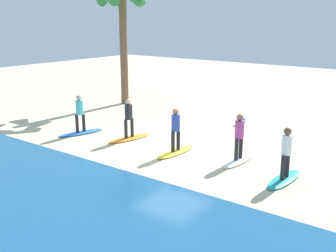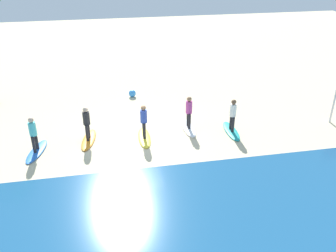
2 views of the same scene
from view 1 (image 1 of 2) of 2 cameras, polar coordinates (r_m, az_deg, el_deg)
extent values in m
plane|color=beige|center=(16.15, 0.69, -3.12)|extent=(60.00, 60.00, 0.00)
ellipsoid|color=teal|center=(13.55, 15.71, -7.09)|extent=(0.64, 2.12, 0.09)
cylinder|color=#232328|center=(13.26, 15.56, -5.56)|extent=(0.14, 0.14, 0.78)
cylinder|color=#232328|center=(13.54, 16.12, -5.17)|extent=(0.14, 0.14, 0.78)
cylinder|color=white|center=(13.18, 16.05, -2.50)|extent=(0.32, 0.32, 0.62)
sphere|color=brown|center=(13.06, 16.19, -0.70)|extent=(0.24, 0.24, 0.24)
ellipsoid|color=white|center=(14.95, 9.64, -4.66)|extent=(0.58, 2.11, 0.09)
cylinder|color=#232328|center=(14.67, 9.41, -3.22)|extent=(0.14, 0.14, 0.78)
cylinder|color=#232328|center=(14.94, 10.00, -2.92)|extent=(0.14, 0.14, 0.78)
cylinder|color=#B74293|center=(14.61, 9.83, -0.46)|extent=(0.32, 0.32, 0.62)
sphere|color=#9E704C|center=(14.51, 9.90, 1.18)|extent=(0.24, 0.24, 0.24)
ellipsoid|color=yellow|center=(15.62, 1.05, -3.59)|extent=(0.64, 2.12, 0.09)
cylinder|color=#232328|center=(15.37, 0.69, -2.19)|extent=(0.14, 0.14, 0.78)
cylinder|color=#232328|center=(15.61, 1.42, -1.93)|extent=(0.14, 0.14, 0.78)
cylinder|color=#334CAD|center=(15.30, 1.07, 0.45)|extent=(0.32, 0.32, 0.62)
sphere|color=#9E704C|center=(15.20, 1.08, 2.02)|extent=(0.24, 0.24, 0.24)
ellipsoid|color=orange|center=(17.42, -5.36, -1.70)|extent=(0.94, 2.17, 0.09)
cylinder|color=#232328|center=(17.21, -5.82, -0.41)|extent=(0.14, 0.14, 0.78)
cylinder|color=#232328|center=(17.40, -4.98, -0.22)|extent=(0.14, 0.14, 0.78)
cylinder|color=#262628|center=(17.14, -5.45, 1.95)|extent=(0.32, 0.32, 0.62)
sphere|color=beige|center=(17.05, -5.49, 3.36)|extent=(0.24, 0.24, 0.24)
ellipsoid|color=blue|center=(18.58, -11.92, -0.90)|extent=(1.06, 2.17, 0.09)
cylinder|color=#232328|center=(18.41, -12.43, 0.32)|extent=(0.14, 0.14, 0.78)
cylinder|color=#232328|center=(18.54, -11.55, 0.47)|extent=(0.14, 0.14, 0.78)
cylinder|color=#4CC6D1|center=(18.32, -12.10, 2.52)|extent=(0.32, 0.32, 0.62)
sphere|color=beige|center=(18.23, -12.17, 3.84)|extent=(0.24, 0.24, 0.24)
cylinder|color=brown|center=(24.43, -6.11, 10.06)|extent=(0.44, 0.44, 5.99)
sphere|color=#338CE5|center=(19.95, 10.03, 0.77)|extent=(0.43, 0.43, 0.43)
camera|label=2|loc=(11.53, -74.97, 22.31)|focal=38.90mm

